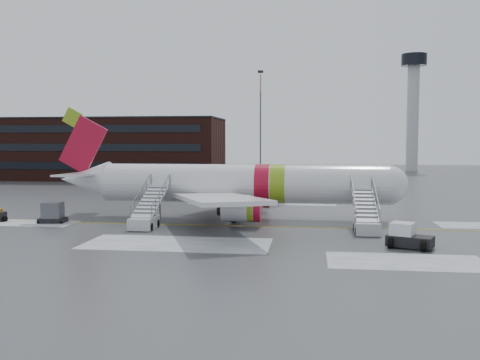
# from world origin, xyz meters

# --- Properties ---
(ground) EXTENTS (260.00, 260.00, 0.00)m
(ground) POSITION_xyz_m (0.00, 0.00, 0.00)
(ground) COLOR #494C4F
(ground) RESTS_ON ground
(airliner) EXTENTS (35.03, 32.97, 11.18)m
(airliner) POSITION_xyz_m (-3.71, 3.55, 3.42)
(airliner) COLOR white
(airliner) RESTS_ON ground
(airstair_fwd) EXTENTS (2.05, 7.70, 3.48)m
(airstair_fwd) POSITION_xyz_m (8.57, -2.99, 1.06)
(airstair_fwd) COLOR #B4B7BC
(airstair_fwd) RESTS_ON ground
(airstair_aft) EXTENTS (2.05, 7.70, 3.48)m
(airstair_aft) POSITION_xyz_m (-10.56, -2.99, 1.06)
(airstair_aft) COLOR silver
(airstair_aft) RESTS_ON ground
(pushback_tug) EXTENTS (3.57, 3.20, 1.80)m
(pushback_tug) POSITION_xyz_m (10.88, -9.27, 0.80)
(pushback_tug) COLOR black
(pushback_tug) RESTS_ON ground
(uld_container) EXTENTS (2.55, 1.97, 1.94)m
(uld_container) POSITION_xyz_m (-20.25, -1.35, 0.91)
(uld_container) COLOR black
(uld_container) RESTS_ON ground
(terminal_building) EXTENTS (62.00, 16.11, 12.30)m
(terminal_building) POSITION_xyz_m (-45.00, 54.98, 6.20)
(terminal_building) COLOR #3F1E16
(terminal_building) RESTS_ON ground
(control_tower) EXTENTS (6.40, 6.40, 30.00)m
(control_tower) POSITION_xyz_m (30.00, 95.00, 18.75)
(control_tower) COLOR #B2B5BA
(control_tower) RESTS_ON ground
(light_mast_far_n) EXTENTS (1.20, 1.20, 24.25)m
(light_mast_far_n) POSITION_xyz_m (-8.00, 78.00, 13.84)
(light_mast_far_n) COLOR #595B60
(light_mast_far_n) RESTS_ON ground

